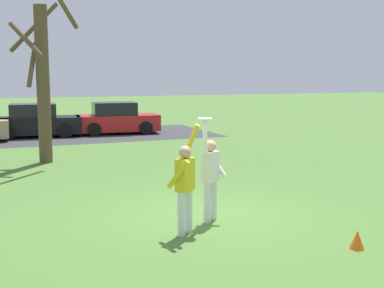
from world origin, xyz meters
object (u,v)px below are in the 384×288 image
Objects in this scene: parked_car_black at (36,122)px; field_cone_orange at (357,240)px; person_defender at (185,182)px; parked_car_red at (117,119)px; person_catcher at (210,173)px; bare_tree_tall at (43,77)px; frisbee_disc at (205,119)px.

field_cone_orange is at bearing -73.59° from parked_car_black.
person_defender reaches higher than parked_car_red.
person_catcher reaches higher than parked_car_black.
parked_car_red is (3.91, -0.21, 0.00)m from parked_car_black.
person_catcher is at bearing 0.00° from person_defender.
parked_car_red is (2.04, 15.69, -0.25)m from person_catcher.
parked_car_red is at bearing -133.31° from person_catcher.
parked_car_red is at bearing 88.67° from field_cone_orange.
person_catcher is 16.01m from parked_car_black.
bare_tree_tall is at bearing -87.38° from parked_car_black.
frisbee_disc reaches higher than parked_car_black.
field_cone_orange is (-0.42, -18.13, -0.57)m from parked_car_red.
parked_car_black is at bearing 57.91° from person_defender.
person_defender is 6.39× the size of field_cone_orange.
person_defender is at bearing -80.50° from bare_tree_tall.
parked_car_black is (-1.10, 16.45, -0.25)m from person_defender.
person_defender is at bearing -94.17° from parked_car_red.
person_catcher is 1.02× the size of person_defender.
frisbee_disc is at bearing 0.00° from person_defender.
person_defender is 9.26m from bare_tree_tall.
parked_car_black is at bearing 100.77° from field_cone_orange.
frisbee_disc is 0.07× the size of parked_car_black.
bare_tree_tall is at bearing 109.74° from field_cone_orange.
parked_car_red is 18.14m from field_cone_orange.
person_defender is at bearing -144.09° from frisbee_disc.
person_catcher is 15.82m from parked_car_red.
person_catcher is 0.49× the size of parked_car_black.
frisbee_disc reaches higher than parked_car_red.
parked_car_red is (2.22, 15.82, -1.37)m from frisbee_disc.
frisbee_disc is (0.59, 0.43, 1.11)m from person_defender.
person_catcher is 0.95m from person_defender.
frisbee_disc is at bearing -78.35° from parked_car_black.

